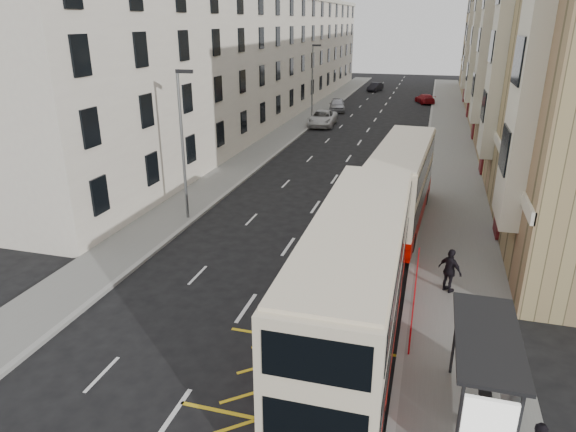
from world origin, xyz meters
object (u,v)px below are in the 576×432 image
(street_lamp_far, at_px, (313,79))
(car_red, at_px, (425,99))
(street_lamp_near, at_px, (183,138))
(car_silver, at_px, (337,105))
(pedestrian_far, at_px, (450,271))
(car_dark, at_px, (375,87))
(white_van, at_px, (322,118))
(double_decker_rear, at_px, (400,185))
(bus_shelter, at_px, (492,369))
(double_decker_front, at_px, (355,286))

(street_lamp_far, relative_size, car_red, 1.83)
(street_lamp_near, distance_m, car_silver, 38.68)
(pedestrian_far, height_order, car_dark, pedestrian_far)
(street_lamp_far, distance_m, car_dark, 29.42)
(car_dark, relative_size, car_red, 0.92)
(street_lamp_far, height_order, white_van, street_lamp_far)
(street_lamp_near, relative_size, car_silver, 1.71)
(double_decker_rear, bearing_deg, street_lamp_far, 115.61)
(car_red, bearing_deg, bus_shelter, 74.77)
(street_lamp_far, xyz_separation_m, car_silver, (1.15, 8.47, -3.84))
(white_van, xyz_separation_m, car_red, (9.94, 19.04, -0.15))
(double_decker_rear, xyz_separation_m, car_red, (0.01, 45.40, -1.61))
(car_silver, distance_m, car_dark, 20.60)
(street_lamp_far, height_order, double_decker_rear, street_lamp_far)
(pedestrian_far, relative_size, car_silver, 0.40)
(double_decker_front, xyz_separation_m, car_dark, (-7.35, 68.53, -1.80))
(double_decker_front, xyz_separation_m, car_red, (0.57, 57.55, -1.83))
(street_lamp_far, bearing_deg, white_van, -38.05)
(white_van, bearing_deg, double_decker_rear, -72.12)
(pedestrian_far, relative_size, car_dark, 0.46)
(double_decker_front, relative_size, car_silver, 2.60)
(double_decker_front, bearing_deg, pedestrian_far, 56.25)
(bus_shelter, distance_m, pedestrian_far, 7.74)
(pedestrian_far, bearing_deg, double_decker_rear, -32.13)
(car_silver, relative_size, car_dark, 1.17)
(bus_shelter, bearing_deg, street_lamp_far, 109.12)
(double_decker_rear, bearing_deg, car_silver, 109.00)
(bus_shelter, height_order, car_silver, bus_shelter)
(street_lamp_near, bearing_deg, street_lamp_far, 90.00)
(car_silver, distance_m, car_red, 13.91)
(double_decker_rear, distance_m, car_red, 45.42)
(double_decker_front, relative_size, white_van, 2.14)
(street_lamp_far, bearing_deg, pedestrian_far, -68.25)
(double_decker_front, distance_m, car_silver, 49.02)
(street_lamp_far, height_order, double_decker_front, street_lamp_far)
(pedestrian_far, distance_m, white_van, 35.96)
(street_lamp_near, relative_size, double_decker_rear, 0.71)
(street_lamp_near, bearing_deg, pedestrian_far, -18.97)
(double_decker_rear, relative_size, pedestrian_far, 6.06)
(street_lamp_far, xyz_separation_m, car_red, (11.30, 17.98, -4.00))
(street_lamp_far, height_order, car_dark, street_lamp_far)
(double_decker_rear, xyz_separation_m, car_dark, (-7.91, 56.37, -1.59))
(bus_shelter, relative_size, car_silver, 0.91)
(double_decker_front, distance_m, double_decker_rear, 12.17)
(street_lamp_far, xyz_separation_m, pedestrian_far, (13.87, -34.77, -3.56))
(car_dark, bearing_deg, street_lamp_far, -83.41)
(double_decker_rear, bearing_deg, pedestrian_far, -67.44)
(double_decker_front, distance_m, pedestrian_far, 5.91)
(double_decker_rear, bearing_deg, car_dark, 101.21)
(car_dark, bearing_deg, double_decker_rear, -68.76)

